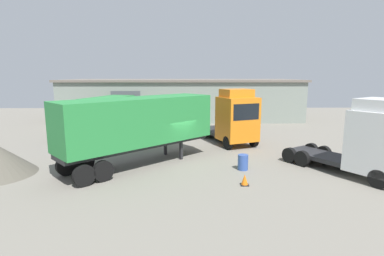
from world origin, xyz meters
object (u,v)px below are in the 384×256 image
at_px(tractor_unit_orange, 234,119).
at_px(oil_drum, 243,162).
at_px(tractor_unit_white, 371,141).
at_px(traffic_cone, 245,180).
at_px(container_trailer_green, 138,123).
at_px(box_truck_blue, 104,114).

xyz_separation_m(tractor_unit_orange, oil_drum, (-0.41, -6.13, -1.57)).
height_order(tractor_unit_white, traffic_cone, tractor_unit_white).
xyz_separation_m(tractor_unit_white, tractor_unit_orange, (-5.88, 7.55, 0.06)).
height_order(tractor_unit_white, container_trailer_green, tractor_unit_white).
relative_size(tractor_unit_orange, box_truck_blue, 0.86).
distance_m(container_trailer_green, tractor_unit_orange, 8.24).
height_order(tractor_unit_orange, box_truck_blue, tractor_unit_orange).
distance_m(tractor_unit_white, traffic_cone, 6.93).
relative_size(oil_drum, traffic_cone, 1.60).
height_order(tractor_unit_orange, traffic_cone, tractor_unit_orange).
bearing_deg(oil_drum, traffic_cone, -98.30).
bearing_deg(tractor_unit_orange, oil_drum, -25.45).
distance_m(tractor_unit_orange, box_truck_blue, 11.65).
bearing_deg(oil_drum, container_trailer_green, 170.51).
bearing_deg(traffic_cone, container_trailer_green, 148.98).
relative_size(tractor_unit_white, tractor_unit_orange, 0.95).
distance_m(container_trailer_green, box_truck_blue, 10.13).
xyz_separation_m(oil_drum, traffic_cone, (-0.35, -2.41, -0.19)).
bearing_deg(container_trailer_green, box_truck_blue, 74.07).
bearing_deg(oil_drum, box_truck_blue, 136.46).
height_order(container_trailer_green, tractor_unit_orange, tractor_unit_orange).
height_order(box_truck_blue, oil_drum, box_truck_blue).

